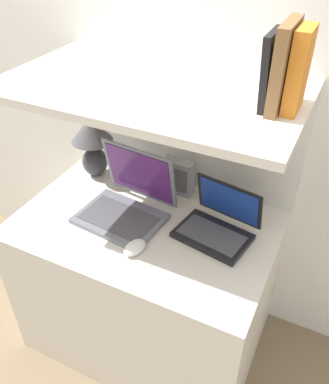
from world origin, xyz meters
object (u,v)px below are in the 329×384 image
(laptop_large, at_px, (127,203))
(book_black, at_px, (270,70))
(laptop_small, at_px, (218,224))
(book_orange, at_px, (299,71))
(book_brown, at_px, (284,67))
(computer_mouse, at_px, (135,247))
(router_box, at_px, (178,177))
(table_lamp, at_px, (92,139))

(laptop_large, relative_size, book_black, 1.67)
(laptop_small, distance_m, book_black, 0.62)
(book_orange, relative_size, book_brown, 0.96)
(computer_mouse, height_order, router_box, router_box)
(book_black, bearing_deg, computer_mouse, -146.41)
(book_orange, xyz_separation_m, book_black, (-0.08, 0.00, -0.01))
(table_lamp, bearing_deg, laptop_large, -34.24)
(laptop_large, bearing_deg, router_box, 62.03)
(laptop_small, bearing_deg, table_lamp, 168.03)
(table_lamp, xyz_separation_m, laptop_large, (0.28, -0.19, -0.12))
(book_brown, height_order, book_black, book_brown)
(table_lamp, xyz_separation_m, router_box, (0.40, 0.04, -0.10))
(laptop_large, xyz_separation_m, router_box, (0.12, 0.23, 0.02))
(book_brown, relative_size, book_black, 1.13)
(table_lamp, relative_size, laptop_large, 0.83)
(table_lamp, bearing_deg, router_box, 5.65)
(computer_mouse, bearing_deg, laptop_small, 43.93)
(table_lamp, height_order, laptop_small, table_lamp)
(laptop_large, distance_m, book_brown, 0.79)
(laptop_small, xyz_separation_m, book_orange, (0.18, -0.00, 0.62))
(book_orange, bearing_deg, laptop_large, -174.61)
(router_box, height_order, book_orange, book_orange)
(laptop_large, height_order, computer_mouse, laptop_large)
(laptop_large, height_order, book_orange, book_orange)
(laptop_small, height_order, book_brown, book_brown)
(table_lamp, distance_m, computer_mouse, 0.57)
(book_brown, bearing_deg, laptop_small, 179.79)
(laptop_small, bearing_deg, router_box, 144.36)
(router_box, bearing_deg, laptop_small, -35.64)
(laptop_large, relative_size, computer_mouse, 3.22)
(laptop_small, relative_size, router_box, 1.95)
(book_orange, xyz_separation_m, book_brown, (-0.04, 0.00, 0.00))
(book_orange, height_order, book_black, book_orange)
(laptop_large, height_order, laptop_small, laptop_large)
(laptop_small, height_order, book_orange, book_orange)
(laptop_small, distance_m, book_orange, 0.64)
(computer_mouse, xyz_separation_m, book_orange, (0.41, 0.22, 0.64))
(laptop_large, distance_m, router_box, 0.26)
(book_orange, bearing_deg, table_lamp, 170.58)
(table_lamp, xyz_separation_m, book_brown, (0.78, -0.14, 0.48))
(laptop_large, bearing_deg, book_brown, 5.83)
(table_lamp, bearing_deg, book_black, -10.37)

